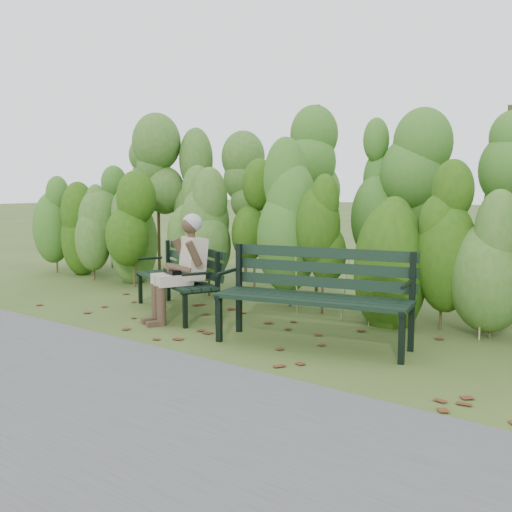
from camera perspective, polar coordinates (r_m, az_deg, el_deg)
The scene contains 7 objects.
ground at distance 6.24m, azimuth -1.99°, elevation -7.16°, with size 80.00×80.00×0.00m, color #3A4C1F.
footpath at distance 4.82m, azimuth -19.32°, elevation -11.73°, with size 60.00×2.50×0.01m, color #474749.
hedge_band at distance 7.58m, azimuth 7.05°, elevation 4.90°, with size 11.04×1.67×2.42m.
leaf_litter at distance 5.81m, azimuth 2.88°, elevation -8.19°, with size 5.92×2.17×0.01m.
bench_left at distance 7.10m, azimuth -7.05°, elevation -1.66°, with size 1.65×1.10×0.79m.
bench_right at distance 5.67m, azimuth 5.74°, elevation -3.07°, with size 1.91×0.99×0.91m.
seated_woman at distance 6.61m, azimuth -6.98°, elevation -0.52°, with size 0.57×0.75×1.19m.
Camera 1 is at (3.88, -4.65, 1.51)m, focal length 42.00 mm.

